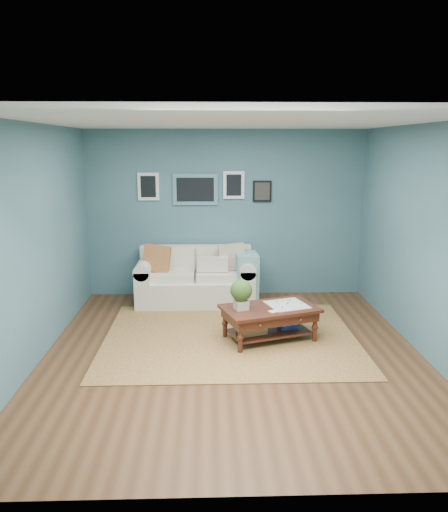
{
  "coord_description": "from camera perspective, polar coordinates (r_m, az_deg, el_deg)",
  "views": [
    {
      "loc": [
        -0.29,
        -5.59,
        2.45
      ],
      "look_at": [
        -0.07,
        1.0,
        0.98
      ],
      "focal_mm": 35.0,
      "sensor_mm": 36.0,
      "label": 1
    }
  ],
  "objects": [
    {
      "name": "area_rug",
      "position": [
        6.56,
        0.7,
        -9.29
      ],
      "size": [
        3.24,
        2.59,
        0.01
      ],
      "primitive_type": "cube",
      "color": "brown",
      "rests_on": "ground"
    },
    {
      "name": "room_shell",
      "position": [
        5.76,
        0.96,
        1.65
      ],
      "size": [
        5.0,
        5.02,
        2.7
      ],
      "color": "brown",
      "rests_on": "ground"
    },
    {
      "name": "loveseat",
      "position": [
        7.89,
        -2.66,
        -2.56
      ],
      "size": [
        1.88,
        0.85,
        0.97
      ],
      "color": "beige",
      "rests_on": "ground"
    },
    {
      "name": "coffee_table",
      "position": [
        6.39,
        4.7,
        -6.52
      ],
      "size": [
        1.33,
        1.02,
        0.82
      ],
      "rotation": [
        0.0,
        0.0,
        0.32
      ],
      "color": "black",
      "rests_on": "ground"
    }
  ]
}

